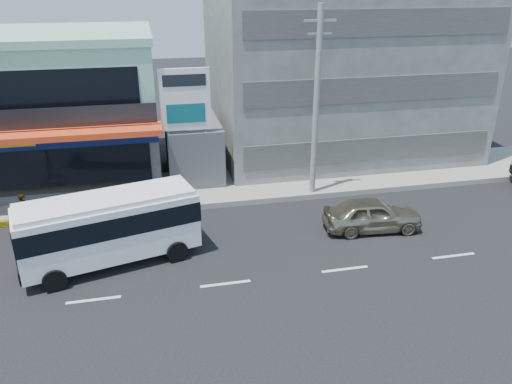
# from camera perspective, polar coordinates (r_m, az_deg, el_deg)

# --- Properties ---
(ground) EXTENTS (120.00, 120.00, 0.00)m
(ground) POSITION_cam_1_polar(r_m,az_deg,el_deg) (20.02, -3.51, -10.43)
(ground) COLOR black
(ground) RESTS_ON ground
(sidewalk) EXTENTS (70.00, 5.00, 0.30)m
(sidewalk) POSITION_cam_1_polar(r_m,az_deg,el_deg) (29.14, 3.24, 1.24)
(sidewalk) COLOR gray
(sidewalk) RESTS_ON ground
(shop_building) EXTENTS (12.40, 11.70, 8.00)m
(shop_building) POSITION_cam_1_polar(r_m,az_deg,el_deg) (31.74, -22.49, 8.66)
(shop_building) COLOR #45454A
(shop_building) RESTS_ON ground
(concrete_building) EXTENTS (16.00, 12.00, 14.00)m
(concrete_building) POSITION_cam_1_polar(r_m,az_deg,el_deg) (34.06, 9.43, 16.15)
(concrete_building) COLOR gray
(concrete_building) RESTS_ON ground
(gap_structure) EXTENTS (3.00, 6.00, 3.50)m
(gap_structure) POSITION_cam_1_polar(r_m,az_deg,el_deg) (30.06, -7.23, 5.04)
(gap_structure) COLOR #45454A
(gap_structure) RESTS_ON ground
(satellite_dish) EXTENTS (1.50, 1.50, 0.15)m
(satellite_dish) POSITION_cam_1_polar(r_m,az_deg,el_deg) (28.58, -7.22, 7.90)
(satellite_dish) COLOR slate
(satellite_dish) RESTS_ON gap_structure
(billboard) EXTENTS (2.60, 0.18, 6.90)m
(billboard) POSITION_cam_1_polar(r_m,az_deg,el_deg) (26.47, -8.06, 9.63)
(billboard) COLOR gray
(billboard) RESTS_ON ground
(utility_pole_near) EXTENTS (1.60, 0.30, 10.00)m
(utility_pole_near) POSITION_cam_1_polar(r_m,az_deg,el_deg) (25.98, 6.90, 9.94)
(utility_pole_near) COLOR #999993
(utility_pole_near) RESTS_ON ground
(minibus) EXTENTS (7.53, 4.00, 3.01)m
(minibus) POSITION_cam_1_polar(r_m,az_deg,el_deg) (21.36, -16.44, -3.55)
(minibus) COLOR white
(minibus) RESTS_ON ground
(sedan) EXTENTS (4.76, 2.26, 1.57)m
(sedan) POSITION_cam_1_polar(r_m,az_deg,el_deg) (24.23, 13.15, -2.52)
(sedan) COLOR tan
(sedan) RESTS_ON ground
(motorcycle_rider) EXTENTS (1.79, 0.83, 2.21)m
(motorcycle_rider) POSITION_cam_1_polar(r_m,az_deg,el_deg) (25.14, -24.61, -3.32)
(motorcycle_rider) COLOR #5D1E0D
(motorcycle_rider) RESTS_ON ground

